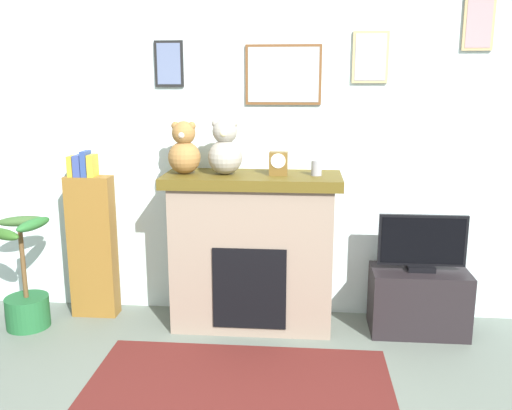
{
  "coord_description": "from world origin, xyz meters",
  "views": [
    {
      "loc": [
        0.29,
        -2.4,
        1.88
      ],
      "look_at": [
        -0.07,
        1.68,
        0.96
      ],
      "focal_mm": 38.89,
      "sensor_mm": 36.0,
      "label": 1
    }
  ],
  "objects_px": {
    "candle_jar": "(316,168)",
    "teddy_bear_tan": "(184,150)",
    "tv_stand": "(418,301)",
    "bookshelf": "(92,242)",
    "mantel_clock": "(278,163)",
    "potted_plant": "(26,291)",
    "television": "(422,244)",
    "teddy_bear_cream": "(225,149)",
    "fireplace": "(253,250)"
  },
  "relations": [
    {
      "from": "bookshelf",
      "to": "teddy_bear_cream",
      "type": "xyz_separation_m",
      "value": [
        1.1,
        -0.08,
        0.77
      ]
    },
    {
      "from": "fireplace",
      "to": "bookshelf",
      "type": "bearing_deg",
      "value": 177.3
    },
    {
      "from": "potted_plant",
      "to": "bookshelf",
      "type": "bearing_deg",
      "value": 32.79
    },
    {
      "from": "tv_stand",
      "to": "teddy_bear_tan",
      "type": "height_order",
      "value": "teddy_bear_tan"
    },
    {
      "from": "bookshelf",
      "to": "teddy_bear_tan",
      "type": "distance_m",
      "value": 1.1
    },
    {
      "from": "candle_jar",
      "to": "teddy_bear_cream",
      "type": "distance_m",
      "value": 0.69
    },
    {
      "from": "television",
      "to": "teddy_bear_tan",
      "type": "relative_size",
      "value": 1.64
    },
    {
      "from": "teddy_bear_tan",
      "to": "television",
      "type": "bearing_deg",
      "value": -0.71
    },
    {
      "from": "teddy_bear_tan",
      "to": "teddy_bear_cream",
      "type": "distance_m",
      "value": 0.31
    },
    {
      "from": "bookshelf",
      "to": "television",
      "type": "xyz_separation_m",
      "value": [
        2.57,
        -0.1,
        0.08
      ]
    },
    {
      "from": "television",
      "to": "mantel_clock",
      "type": "xyz_separation_m",
      "value": [
        -1.07,
        0.02,
        0.58
      ]
    },
    {
      "from": "bookshelf",
      "to": "potted_plant",
      "type": "distance_m",
      "value": 0.61
    },
    {
      "from": "fireplace",
      "to": "candle_jar",
      "type": "height_order",
      "value": "candle_jar"
    },
    {
      "from": "television",
      "to": "teddy_bear_cream",
      "type": "height_order",
      "value": "teddy_bear_cream"
    },
    {
      "from": "tv_stand",
      "to": "mantel_clock",
      "type": "relative_size",
      "value": 4.2
    },
    {
      "from": "teddy_bear_cream",
      "to": "teddy_bear_tan",
      "type": "bearing_deg",
      "value": 180.0
    },
    {
      "from": "candle_jar",
      "to": "fireplace",
      "type": "bearing_deg",
      "value": 177.87
    },
    {
      "from": "fireplace",
      "to": "tv_stand",
      "type": "height_order",
      "value": "fireplace"
    },
    {
      "from": "fireplace",
      "to": "mantel_clock",
      "type": "relative_size",
      "value": 7.75
    },
    {
      "from": "bookshelf",
      "to": "television",
      "type": "height_order",
      "value": "bookshelf"
    },
    {
      "from": "fireplace",
      "to": "television",
      "type": "height_order",
      "value": "fireplace"
    },
    {
      "from": "bookshelf",
      "to": "tv_stand",
      "type": "distance_m",
      "value": 2.6
    },
    {
      "from": "fireplace",
      "to": "mantel_clock",
      "type": "distance_m",
      "value": 0.71
    },
    {
      "from": "fireplace",
      "to": "teddy_bear_cream",
      "type": "relative_size",
      "value": 3.21
    },
    {
      "from": "bookshelf",
      "to": "mantel_clock",
      "type": "bearing_deg",
      "value": -3.08
    },
    {
      "from": "potted_plant",
      "to": "tv_stand",
      "type": "distance_m",
      "value": 3.02
    },
    {
      "from": "potted_plant",
      "to": "mantel_clock",
      "type": "xyz_separation_m",
      "value": [
        1.93,
        0.2,
        0.99
      ]
    },
    {
      "from": "tv_stand",
      "to": "television",
      "type": "relative_size",
      "value": 1.11
    },
    {
      "from": "candle_jar",
      "to": "teddy_bear_tan",
      "type": "xyz_separation_m",
      "value": [
        -0.99,
        -0.0,
        0.12
      ]
    },
    {
      "from": "tv_stand",
      "to": "candle_jar",
      "type": "distance_m",
      "value": 1.28
    },
    {
      "from": "fireplace",
      "to": "bookshelf",
      "type": "relative_size",
      "value": 0.98
    },
    {
      "from": "candle_jar",
      "to": "television",
      "type": "bearing_deg",
      "value": -1.63
    },
    {
      "from": "candle_jar",
      "to": "teddy_bear_cream",
      "type": "height_order",
      "value": "teddy_bear_cream"
    },
    {
      "from": "tv_stand",
      "to": "potted_plant",
      "type": "bearing_deg",
      "value": -176.51
    },
    {
      "from": "fireplace",
      "to": "teddy_bear_cream",
      "type": "distance_m",
      "value": 0.8
    },
    {
      "from": "candle_jar",
      "to": "teddy_bear_tan",
      "type": "bearing_deg",
      "value": -179.97
    },
    {
      "from": "candle_jar",
      "to": "potted_plant",
      "type": "bearing_deg",
      "value": -174.72
    },
    {
      "from": "fireplace",
      "to": "teddy_bear_cream",
      "type": "bearing_deg",
      "value": -174.86
    },
    {
      "from": "teddy_bear_tan",
      "to": "candle_jar",
      "type": "bearing_deg",
      "value": 0.03
    },
    {
      "from": "television",
      "to": "mantel_clock",
      "type": "height_order",
      "value": "mantel_clock"
    },
    {
      "from": "tv_stand",
      "to": "teddy_bear_tan",
      "type": "relative_size",
      "value": 1.83
    },
    {
      "from": "potted_plant",
      "to": "teddy_bear_cream",
      "type": "xyz_separation_m",
      "value": [
        1.54,
        0.2,
        1.09
      ]
    },
    {
      "from": "candle_jar",
      "to": "mantel_clock",
      "type": "height_order",
      "value": "mantel_clock"
    },
    {
      "from": "television",
      "to": "mantel_clock",
      "type": "distance_m",
      "value": 1.22
    },
    {
      "from": "bookshelf",
      "to": "mantel_clock",
      "type": "distance_m",
      "value": 1.64
    },
    {
      "from": "fireplace",
      "to": "candle_jar",
      "type": "xyz_separation_m",
      "value": [
        0.47,
        -0.02,
        0.65
      ]
    },
    {
      "from": "bookshelf",
      "to": "tv_stand",
      "type": "height_order",
      "value": "bookshelf"
    },
    {
      "from": "potted_plant",
      "to": "tv_stand",
      "type": "bearing_deg",
      "value": 3.49
    },
    {
      "from": "fireplace",
      "to": "teddy_bear_cream",
      "type": "height_order",
      "value": "teddy_bear_cream"
    },
    {
      "from": "mantel_clock",
      "to": "fireplace",
      "type": "bearing_deg",
      "value": 174.33
    }
  ]
}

